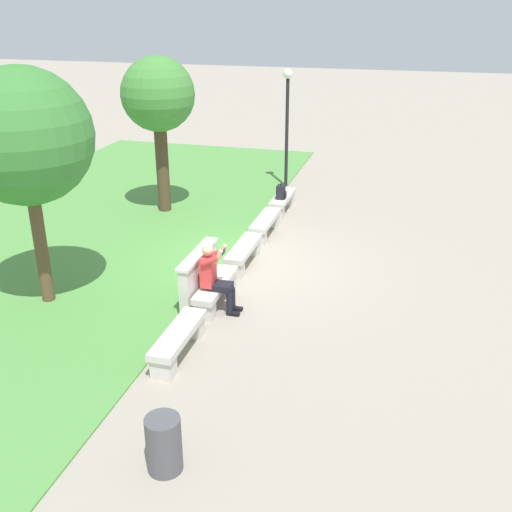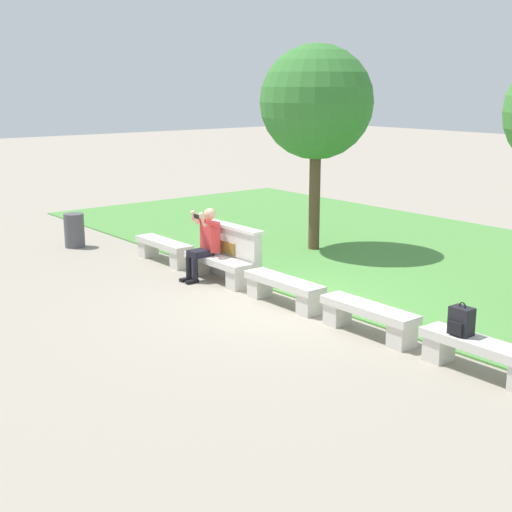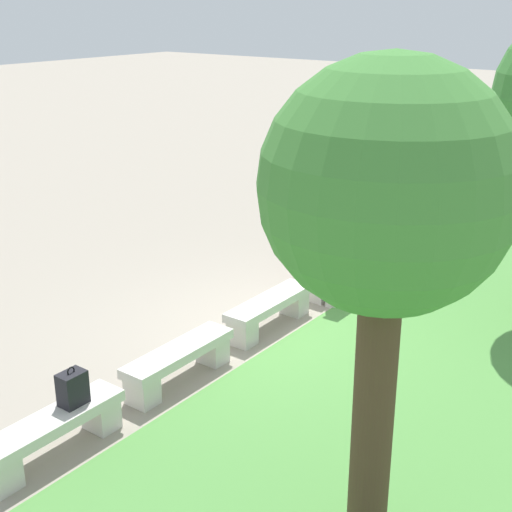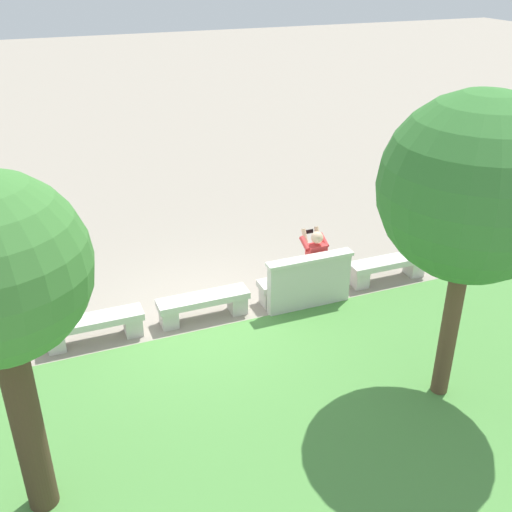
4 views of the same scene
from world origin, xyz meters
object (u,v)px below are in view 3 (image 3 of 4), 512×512
Objects in this scene: person_photographer at (343,239)px; backpack at (72,389)px; bench_mid at (270,309)px; bench_far at (179,360)px; bench_end at (53,431)px; trash_bin at (409,200)px; bench_main at (391,241)px; bench_near at (338,271)px; tree_left_background at (387,196)px.

person_photographer reaches higher than backpack.
bench_mid is 1.00× the size of bench_far.
bench_mid is at bearing 180.00° from bench_end.
trash_bin reaches higher than bench_far.
bench_end is 9.92m from trash_bin.
bench_main is at bearing 177.20° from person_photographer.
person_photographer is at bearing 10.29° from trash_bin.
bench_end is at bearing 4.34° from backpack.
bench_near is at bearing 180.00° from bench_far.
bench_far is 1.00× the size of bench_end.
bench_mid is 2.18m from person_photographer.
backpack is at bearing -0.24° from bench_near.
bench_mid is at bearing 0.00° from bench_main.
bench_far is 4.27m from tree_left_background.
bench_far is at bearing 1.12° from person_photographer.
bench_main is at bearing 180.00° from bench_mid.
tree_left_background is at bearing 23.35° from trash_bin.
tree_left_background is (4.75, 3.10, 2.75)m from bench_near.
bench_near is 4.38m from trash_bin.
backpack is (1.56, -0.02, 0.34)m from bench_far.
bench_near is at bearing 179.76° from backpack.
bench_main is at bearing 180.00° from bench_end.
person_photographer is 6.37m from tree_left_background.
trash_bin reaches higher than bench_end.
bench_mid is (1.86, 0.00, 0.00)m from bench_near.
person_photographer reaches higher than trash_bin.
bench_mid is 6.22m from trash_bin.
backpack is at bearing -175.66° from bench_end.
bench_near and bench_end have the same top height.
tree_left_background is (5.02, 3.18, 2.31)m from person_photographer.
bench_main and bench_near have the same top height.
bench_main is 2.57m from trash_bin.
person_photographer reaches higher than bench_main.
bench_end is at bearing 0.00° from bench_far.
bench_end is at bearing 0.00° from bench_near.
bench_mid is 3.75× the size of backpack.
bench_mid and bench_far have the same top height.
bench_mid is 3.44m from backpack.
tree_left_background reaches higher than bench_main.
bench_near is 3.75× the size of backpack.
bench_main is 1.86m from bench_near.
backpack is at bearing -0.38° from bench_mid.
bench_near is 2.14× the size of trash_bin.
trash_bin is (-4.03, -0.73, -0.36)m from person_photographer.
bench_near is 0.53m from person_photographer.
trash_bin is at bearing -169.71° from person_photographer.
bench_near and bench_mid have the same top height.
bench_far is 1.60m from backpack.
bench_far is at bearing 180.00° from bench_end.
bench_near is at bearing 0.00° from bench_main.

